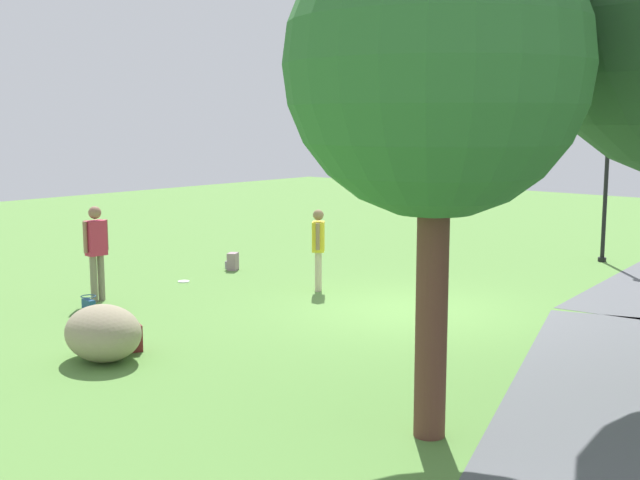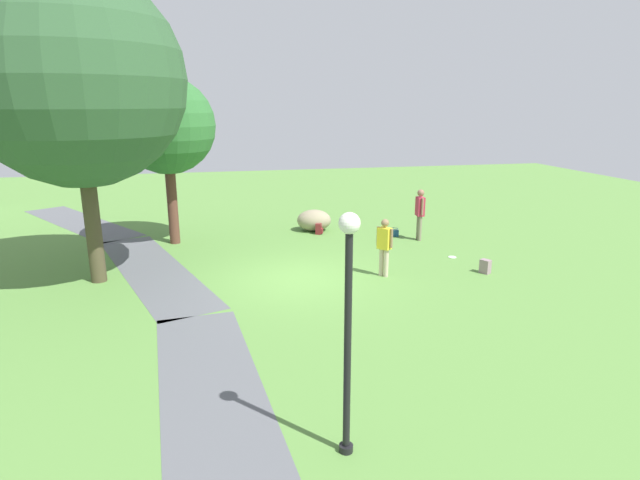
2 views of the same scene
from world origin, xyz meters
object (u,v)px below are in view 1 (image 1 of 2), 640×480
(man_near_boulder, at_px, (318,244))
(handbag_on_grass, at_px, (89,305))
(spare_backpack_on_lawn, at_px, (232,262))
(frisbee_on_grass, at_px, (184,281))
(young_tree_near_path, at_px, (437,67))
(woman_with_handbag, at_px, (96,246))
(lawn_boulder, at_px, (103,333))
(lamp_post, at_px, (606,174))
(backpack_by_boulder, at_px, (132,339))

(man_near_boulder, xyz_separation_m, handbag_on_grass, (4.15, -1.85, -0.81))
(handbag_on_grass, distance_m, spare_backpack_on_lawn, 4.65)
(man_near_boulder, xyz_separation_m, frisbee_on_grass, (1.25, -2.73, -0.94))
(young_tree_near_path, height_order, frisbee_on_grass, young_tree_near_path)
(woman_with_handbag, bearing_deg, frisbee_on_grass, -174.94)
(frisbee_on_grass, bearing_deg, woman_with_handbag, 5.06)
(lawn_boulder, distance_m, frisbee_on_grass, 5.68)
(lawn_boulder, xyz_separation_m, spare_backpack_on_lawn, (-6.02, -3.79, -0.21))
(woman_with_handbag, distance_m, frisbee_on_grass, 2.49)
(lamp_post, height_order, frisbee_on_grass, lamp_post)
(man_near_boulder, bearing_deg, frisbee_on_grass, -65.44)
(lamp_post, bearing_deg, lawn_boulder, -9.63)
(young_tree_near_path, height_order, backpack_by_boulder, young_tree_near_path)
(handbag_on_grass, bearing_deg, lamp_post, 156.63)
(young_tree_near_path, distance_m, man_near_boulder, 8.29)
(woman_with_handbag, xyz_separation_m, frisbee_on_grass, (-2.25, -0.20, -1.06))
(man_near_boulder, distance_m, backpack_by_boulder, 5.22)
(lamp_post, bearing_deg, woman_with_handbag, -27.64)
(young_tree_near_path, height_order, handbag_on_grass, young_tree_near_path)
(young_tree_near_path, height_order, spare_backpack_on_lawn, young_tree_near_path)
(woman_with_handbag, bearing_deg, lawn_boulder, 57.42)
(lamp_post, xyz_separation_m, lawn_boulder, (12.71, -2.16, -1.72))
(lamp_post, bearing_deg, spare_backpack_on_lawn, -41.62)
(lamp_post, relative_size, backpack_by_boulder, 8.56)
(handbag_on_grass, distance_m, backpack_by_boulder, 2.78)
(man_near_boulder, relative_size, handbag_on_grass, 4.96)
(lawn_boulder, xyz_separation_m, backpack_by_boulder, (-0.54, -0.08, -0.21))
(backpack_by_boulder, xyz_separation_m, spare_backpack_on_lawn, (-5.48, -3.71, 0.00))
(young_tree_near_path, distance_m, frisbee_on_grass, 10.23)
(man_near_boulder, distance_m, handbag_on_grass, 4.61)
(lawn_boulder, xyz_separation_m, woman_with_handbag, (-2.15, -3.37, 0.66))
(lamp_post, distance_m, lawn_boulder, 13.01)
(backpack_by_boulder, distance_m, spare_backpack_on_lawn, 6.62)
(handbag_on_grass, bearing_deg, man_near_boulder, 155.99)
(young_tree_near_path, bearing_deg, lamp_post, -166.15)
(young_tree_near_path, height_order, man_near_boulder, young_tree_near_path)
(lamp_post, distance_m, frisbee_on_grass, 10.31)
(lawn_boulder, bearing_deg, frisbee_on_grass, -140.96)
(young_tree_near_path, relative_size, handbag_on_grass, 16.86)
(woman_with_handbag, relative_size, man_near_boulder, 1.10)
(man_near_boulder, bearing_deg, spare_backpack_on_lawn, -97.12)
(woman_with_handbag, distance_m, man_near_boulder, 4.32)
(lawn_boulder, distance_m, woman_with_handbag, 4.06)
(handbag_on_grass, xyz_separation_m, spare_backpack_on_lawn, (-4.52, -1.10, 0.05))
(lawn_boulder, bearing_deg, young_tree_near_path, 98.15)
(young_tree_near_path, distance_m, spare_backpack_on_lawn, 11.02)
(handbag_on_grass, bearing_deg, frisbee_on_grass, -163.10)
(handbag_on_grass, height_order, spare_backpack_on_lawn, spare_backpack_on_lawn)
(lamp_post, height_order, backpack_by_boulder, lamp_post)
(man_near_boulder, xyz_separation_m, spare_backpack_on_lawn, (-0.37, -2.95, -0.76))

